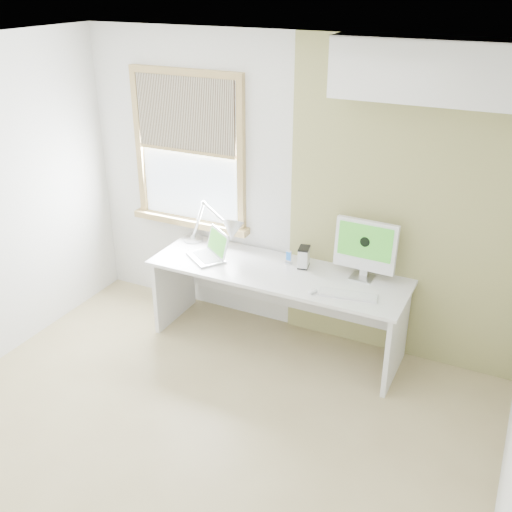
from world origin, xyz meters
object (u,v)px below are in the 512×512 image
Objects in this scene: desk at (280,288)px; laptop at (211,251)px; desk_lamp at (224,230)px; imac at (366,247)px; external_drive at (304,257)px.

desk is 5.05× the size of laptop.
imac is (1.24, 0.09, 0.06)m from desk_lamp.
laptop is 0.86× the size of imac.
imac is at bearing 11.24° from desk.
external_drive is at bearing 4.88° from desk_lamp.
desk_lamp is at bearing -175.12° from external_drive.
desk is 0.70m from desk_lamp.
desk_lamp reaches higher than laptop.
external_drive reaches higher than desk.
external_drive is at bearing 32.24° from desk.
external_drive is at bearing -176.72° from imac.
desk_lamp is at bearing 175.54° from desk.
desk_lamp is at bearing 61.23° from laptop.
laptop is (-0.07, -0.13, -0.16)m from desk_lamp.
laptop is (-0.63, -0.08, 0.25)m from desk.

